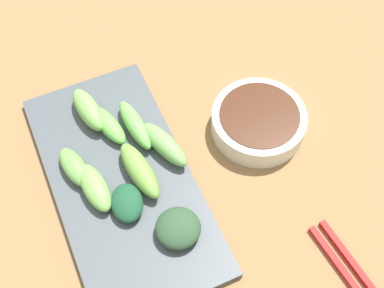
{
  "coord_description": "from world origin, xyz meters",
  "views": [
    {
      "loc": [
        0.12,
        0.31,
        0.64
      ],
      "look_at": [
        -0.03,
        -0.03,
        0.05
      ],
      "focal_mm": 48.06,
      "sensor_mm": 36.0,
      "label": 1
    }
  ],
  "objects": [
    {
      "name": "tabletop",
      "position": [
        0.0,
        0.0,
        0.01
      ],
      "size": [
        2.1,
        2.1,
        0.02
      ],
      "primitive_type": "cube",
      "color": "olive",
      "rests_on": "ground"
    },
    {
      "name": "sauce_bowl",
      "position": [
        -0.14,
        -0.03,
        0.04
      ],
      "size": [
        0.13,
        0.13,
        0.04
      ],
      "color": "silver",
      "rests_on": "tabletop"
    },
    {
      "name": "serving_plate",
      "position": [
        0.07,
        -0.03,
        0.03
      ],
      "size": [
        0.18,
        0.36,
        0.01
      ],
      "primitive_type": "cube",
      "color": "#464E54",
      "rests_on": "tabletop"
    },
    {
      "name": "broccoli_stalk_0",
      "position": [
        0.06,
        -0.11,
        0.04
      ],
      "size": [
        0.04,
        0.08,
        0.02
      ],
      "primitive_type": "ellipsoid",
      "rotation": [
        0.0,
        0.0,
        0.25
      ],
      "color": "#67BC4C",
      "rests_on": "serving_plate"
    },
    {
      "name": "broccoli_stalk_1",
      "position": [
        0.11,
        -0.02,
        0.04
      ],
      "size": [
        0.04,
        0.08,
        0.03
      ],
      "primitive_type": "ellipsoid",
      "rotation": [
        0.0,
        0.0,
        0.1
      ],
      "color": "#73B051",
      "rests_on": "serving_plate"
    },
    {
      "name": "broccoli_leafy_2",
      "position": [
        0.03,
        0.07,
        0.04
      ],
      "size": [
        0.07,
        0.07,
        0.03
      ],
      "primitive_type": "ellipsoid",
      "rotation": [
        0.0,
        0.0,
        0.16
      ],
      "color": "#2B492E",
      "rests_on": "serving_plate"
    },
    {
      "name": "broccoli_stalk_3",
      "position": [
        -0.0,
        -0.04,
        0.05
      ],
      "size": [
        0.05,
        0.09,
        0.03
      ],
      "primitive_type": "ellipsoid",
      "rotation": [
        0.0,
        0.0,
        0.31
      ],
      "color": "#6FA958",
      "rests_on": "serving_plate"
    },
    {
      "name": "broccoli_leafy_4",
      "position": [
        0.08,
        0.02,
        0.04
      ],
      "size": [
        0.05,
        0.06,
        0.02
      ],
      "primitive_type": "ellipsoid",
      "rotation": [
        0.0,
        0.0,
        -0.2
      ],
      "color": "#1A4A2F",
      "rests_on": "serving_plate"
    },
    {
      "name": "broccoli_stalk_5",
      "position": [
        0.03,
        -0.09,
        0.05
      ],
      "size": [
        0.03,
        0.09,
        0.03
      ],
      "primitive_type": "ellipsoid",
      "rotation": [
        0.0,
        0.0,
        0.09
      ],
      "color": "#6BB154",
      "rests_on": "serving_plate"
    },
    {
      "name": "broccoli_stalk_6",
      "position": [
        0.05,
        -0.02,
        0.05
      ],
      "size": [
        0.04,
        0.1,
        0.03
      ],
      "primitive_type": "ellipsoid",
      "rotation": [
        0.0,
        0.0,
        0.13
      ],
      "color": "#70A342",
      "rests_on": "serving_plate"
    },
    {
      "name": "broccoli_stalk_7",
      "position": [
        0.12,
        -0.06,
        0.04
      ],
      "size": [
        0.04,
        0.07,
        0.02
      ],
      "primitive_type": "ellipsoid",
      "rotation": [
        0.0,
        0.0,
        0.18
      ],
      "color": "#66A44B",
      "rests_on": "serving_plate"
    },
    {
      "name": "broccoli_stalk_8",
      "position": [
        0.08,
        -0.14,
        0.05
      ],
      "size": [
        0.04,
        0.08,
        0.03
      ],
      "primitive_type": "ellipsoid",
      "rotation": [
        0.0,
        0.0,
        0.14
      ],
      "color": "#75BA54",
      "rests_on": "serving_plate"
    }
  ]
}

